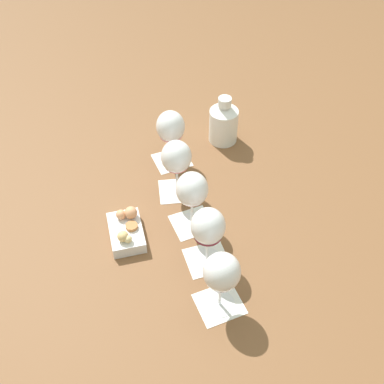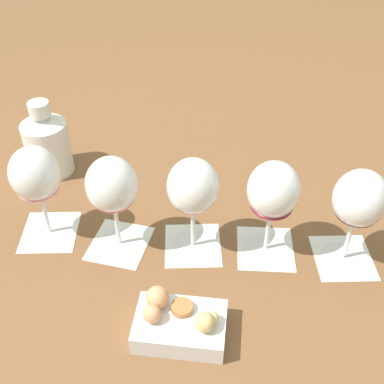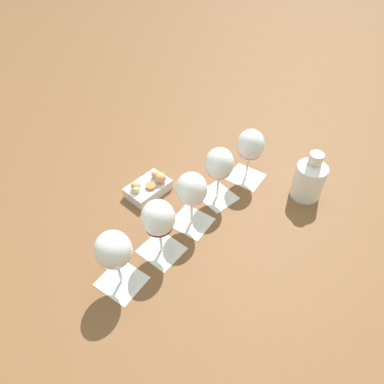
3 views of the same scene
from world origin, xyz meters
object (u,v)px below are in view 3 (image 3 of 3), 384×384
at_px(snack_dish, 149,187).
at_px(wine_glass_4, 114,252).
at_px(wine_glass_1, 219,166).
at_px(wine_glass_0, 250,147).
at_px(wine_glass_3, 158,220).
at_px(ceramic_vase, 309,178).
at_px(wine_glass_2, 193,191).

bearing_deg(snack_dish, wine_glass_4, -12.85).
bearing_deg(wine_glass_1, snack_dish, -99.98).
xyz_separation_m(wine_glass_0, wine_glass_4, (0.35, -0.39, -0.00)).
bearing_deg(snack_dish, wine_glass_1, 80.02).
xyz_separation_m(wine_glass_3, snack_dish, (-0.22, -0.03, -0.10)).
relative_size(wine_glass_3, ceramic_vase, 1.12).
relative_size(wine_glass_3, wine_glass_4, 1.00).
xyz_separation_m(wine_glass_4, snack_dish, (-0.31, 0.07, -0.10)).
bearing_deg(snack_dish, wine_glass_0, 97.60).
relative_size(wine_glass_2, ceramic_vase, 1.12).
bearing_deg(wine_glass_0, wine_glass_3, -47.08).
relative_size(wine_glass_1, ceramic_vase, 1.12).
distance_m(wine_glass_0, wine_glass_3, 0.39).
bearing_deg(wine_glass_1, wine_glass_4, -45.99).
distance_m(wine_glass_1, wine_glass_2, 0.13).
xyz_separation_m(wine_glass_0, ceramic_vase, (0.10, 0.17, -0.06)).
bearing_deg(wine_glass_4, wine_glass_2, 131.90).
height_order(wine_glass_0, snack_dish, wine_glass_0).
height_order(wine_glass_0, wine_glass_4, same).
xyz_separation_m(wine_glass_3, wine_glass_4, (0.08, -0.10, -0.00)).
distance_m(wine_glass_1, wine_glass_3, 0.26).
bearing_deg(wine_glass_3, wine_glass_0, 132.92).
distance_m(wine_glass_3, ceramic_vase, 0.48).
bearing_deg(snack_dish, ceramic_vase, 83.70).
xyz_separation_m(wine_glass_4, ceramic_vase, (-0.25, 0.55, -0.06)).
bearing_deg(wine_glass_1, wine_glass_2, -41.63).
height_order(wine_glass_2, ceramic_vase, wine_glass_2).
distance_m(wine_glass_1, wine_glass_4, 0.39).
bearing_deg(ceramic_vase, wine_glass_4, -65.33).
relative_size(wine_glass_0, wine_glass_4, 1.00).
height_order(wine_glass_4, snack_dish, wine_glass_4).
distance_m(wine_glass_2, wine_glass_4, 0.26).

